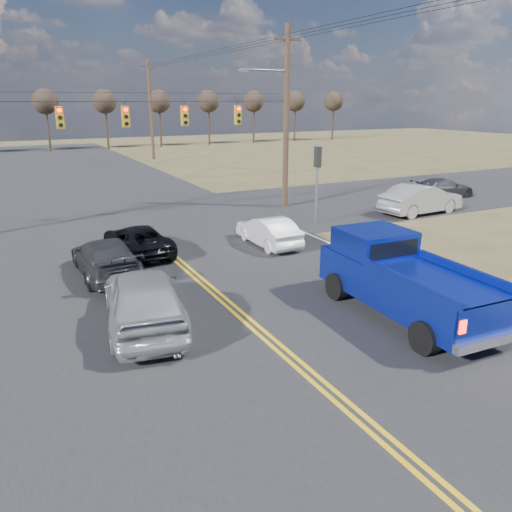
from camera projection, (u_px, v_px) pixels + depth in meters
name	position (u px, v px, depth m)	size (l,w,h in m)	color
ground	(343.00, 405.00, 10.39)	(160.00, 160.00, 0.00)	brown
road_main	(185.00, 267.00, 18.90)	(14.00, 120.00, 0.02)	#28282B
road_cross	(134.00, 223.00, 25.71)	(120.00, 12.00, 0.02)	#28282B
signal_gantry	(137.00, 122.00, 24.23)	(19.60, 4.83, 10.00)	#473323
utility_poles	(131.00, 119.00, 23.29)	(19.60, 58.32, 10.00)	#473323
treeline	(93.00, 106.00, 31.63)	(87.00, 117.80, 7.40)	#33261C
pickup_truck	(402.00, 279.00, 14.45)	(2.62, 6.13, 2.27)	black
silver_suv	(144.00, 298.00, 13.71)	(2.03, 5.04, 1.72)	#9EA0A6
black_suv	(138.00, 240.00, 20.33)	(2.01, 4.36, 1.21)	black
white_car_queue	(268.00, 231.00, 21.61)	(1.35, 3.86, 1.27)	white
dgrey_car_queue	(106.00, 258.00, 17.81)	(1.91, 4.69, 1.36)	#323337
cross_car_east_near	(421.00, 199.00, 27.59)	(5.00, 1.75, 1.65)	#9FA0A6
cross_car_east_far	(443.00, 188.00, 32.21)	(4.34, 1.77, 1.26)	#343539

